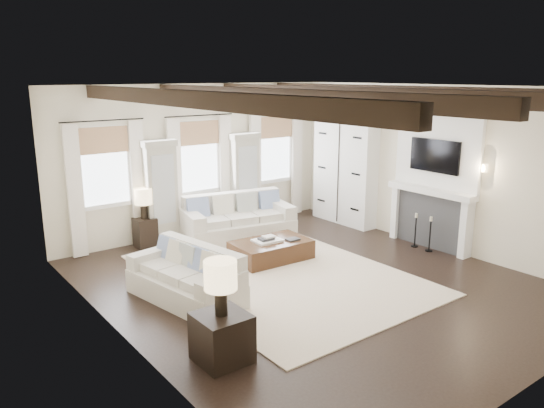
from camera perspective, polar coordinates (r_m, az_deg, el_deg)
ground at (r=8.99m, az=4.33°, el=-8.40°), size 7.50×7.50×0.00m
room_shell at (r=9.61m, az=4.34°, el=4.78°), size 6.54×7.54×3.22m
area_rug at (r=9.30m, az=0.56°, el=-7.52°), size 3.64×5.05×0.02m
sofa_back at (r=11.09m, az=-3.74°, el=-1.95°), size 2.40×1.44×0.96m
sofa_left at (r=8.33m, az=-8.97°, el=-7.87°), size 1.20×2.06×0.83m
ottoman at (r=9.94m, az=-0.10°, el=-5.01°), size 1.46×0.95×0.37m
tray at (r=9.84m, az=-0.51°, el=-3.94°), size 0.52×0.40×0.04m
book_lower at (r=9.80m, az=-0.64°, el=-3.77°), size 0.27×0.21×0.04m
book_upper at (r=9.82m, az=-0.36°, el=-3.53°), size 0.23×0.18×0.03m
book_loose at (r=9.93m, az=2.24°, el=-3.82°), size 0.25×0.19×0.03m
side_table_front at (r=6.62m, az=-5.40°, el=-14.12°), size 0.60×0.60×0.60m
lamp_front at (r=6.30m, az=-5.56°, el=-7.96°), size 0.39×0.39×0.68m
side_table_back at (r=10.94m, az=-13.47°, el=-3.01°), size 0.40×0.40×0.59m
lamp_back at (r=10.76m, az=-13.69°, el=0.63°), size 0.36×0.36×0.61m
candlestick_near at (r=10.83m, az=16.61°, el=-3.42°), size 0.14×0.14×0.70m
candlestick_far at (r=11.03m, az=15.16°, el=-3.02°), size 0.14×0.14×0.70m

